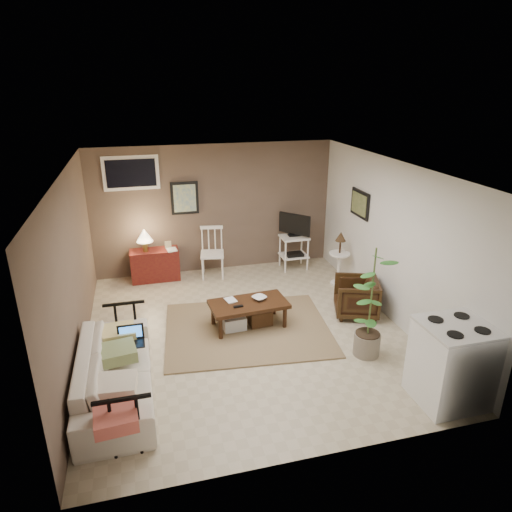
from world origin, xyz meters
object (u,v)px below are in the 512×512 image
object	(u,v)px
sofa	(114,365)
red_console	(154,262)
tv_stand	(294,240)
stove	(452,363)
potted_plant	(371,299)
side_table	(340,252)
coffee_table	(248,313)
spindle_chair	(212,254)
armchair	(356,295)

from	to	relation	value
sofa	red_console	size ratio (longest dim) A/B	2.06
tv_stand	stove	world-z (taller)	tv_stand
tv_stand	potted_plant	xyz separation A→B (m)	(-0.04, -3.11, 0.25)
tv_stand	side_table	bearing A→B (deg)	-59.17
coffee_table	spindle_chair	world-z (taller)	spindle_chair
red_console	armchair	world-z (taller)	red_console
tv_stand	stove	distance (m)	4.21
spindle_chair	armchair	bearing A→B (deg)	-47.25
tv_stand	side_table	xyz separation A→B (m)	(0.54, -0.90, 0.03)
coffee_table	potted_plant	xyz separation A→B (m)	(1.36, -1.11, 0.59)
spindle_chair	stove	bearing A→B (deg)	-64.41
side_table	tv_stand	bearing A→B (deg)	120.83
side_table	stove	world-z (taller)	same
tv_stand	spindle_chair	bearing A→B (deg)	179.08
coffee_table	tv_stand	world-z (taller)	tv_stand
spindle_chair	potted_plant	world-z (taller)	potted_plant
side_table	armchair	distance (m)	1.20
sofa	stove	xyz separation A→B (m)	(3.68, -1.06, 0.09)
tv_stand	potted_plant	world-z (taller)	potted_plant
coffee_table	stove	bearing A→B (deg)	-50.19
coffee_table	spindle_chair	bearing A→B (deg)	95.45
coffee_table	side_table	distance (m)	2.26
red_console	spindle_chair	xyz separation A→B (m)	(1.06, -0.10, 0.09)
side_table	sofa	bearing A→B (deg)	-149.63
armchair	potted_plant	world-z (taller)	potted_plant
coffee_table	tv_stand	size ratio (longest dim) A/B	1.07
side_table	stove	size ratio (longest dim) A/B	1.00
coffee_table	side_table	world-z (taller)	side_table
coffee_table	stove	size ratio (longest dim) A/B	1.19
coffee_table	side_table	bearing A→B (deg)	29.47
red_console	tv_stand	distance (m)	2.67
red_console	tv_stand	bearing A→B (deg)	-2.66
coffee_table	red_console	bearing A→B (deg)	120.59
red_console	potted_plant	distance (m)	4.19
armchair	red_console	bearing A→B (deg)	-106.61
coffee_table	sofa	world-z (taller)	sofa
potted_plant	sofa	bearing A→B (deg)	-179.66
potted_plant	spindle_chair	bearing A→B (deg)	116.42
side_table	potted_plant	size ratio (longest dim) A/B	0.64
coffee_table	red_console	xyz separation A→B (m)	(-1.25, 2.12, 0.11)
tv_stand	stove	xyz separation A→B (m)	(0.42, -4.19, -0.09)
armchair	potted_plant	bearing A→B (deg)	0.96
red_console	spindle_chair	distance (m)	1.07
side_table	stove	distance (m)	3.29
spindle_chair	coffee_table	bearing A→B (deg)	-84.55
red_console	stove	distance (m)	5.30
spindle_chair	side_table	world-z (taller)	side_table
tv_stand	stove	bearing A→B (deg)	-84.24
red_console	armchair	size ratio (longest dim) A/B	1.52
armchair	coffee_table	bearing A→B (deg)	-72.09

